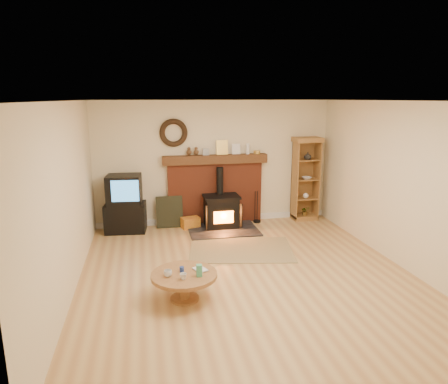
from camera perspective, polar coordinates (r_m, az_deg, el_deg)
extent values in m
plane|color=#B17F49|center=(6.27, 3.25, -11.63)|extent=(5.50, 5.50, 0.00)
cube|color=beige|center=(8.48, -1.37, 4.20)|extent=(5.00, 0.02, 2.60)
cube|color=beige|center=(3.39, 15.65, -10.48)|extent=(5.00, 0.02, 2.60)
cube|color=beige|center=(5.74, -21.47, -1.12)|extent=(0.02, 5.50, 2.60)
cube|color=beige|center=(6.91, 23.89, 0.97)|extent=(0.02, 5.50, 2.60)
cube|color=white|center=(5.69, 3.60, 12.88)|extent=(5.00, 5.50, 0.02)
cube|color=white|center=(8.74, -1.30, -3.87)|extent=(5.00, 0.04, 0.12)
torus|color=black|center=(8.23, -7.22, 8.39)|extent=(0.57, 0.11, 0.57)
cube|color=brown|center=(8.53, -1.26, -0.19)|extent=(2.00, 0.15, 1.30)
cube|color=#3C2713|center=(8.36, -1.24, 4.69)|extent=(2.20, 0.22, 0.18)
cube|color=#999999|center=(8.31, -2.62, 5.75)|extent=(0.13, 0.05, 0.14)
cube|color=gold|center=(8.38, -0.27, 6.38)|extent=(0.24, 0.06, 0.30)
cube|color=white|center=(8.45, 1.74, 6.16)|extent=(0.18, 0.05, 0.22)
cylinder|color=white|center=(8.49, 3.42, 6.17)|extent=(0.08, 0.08, 0.22)
cylinder|color=gold|center=(8.55, 4.71, 5.70)|extent=(0.14, 0.14, 0.07)
cube|color=black|center=(8.17, -0.12, -5.43)|extent=(1.40, 1.00, 0.03)
cube|color=black|center=(8.27, -0.39, -2.86)|extent=(0.67, 0.48, 0.62)
cube|color=black|center=(8.18, -0.40, -0.65)|extent=(0.73, 0.52, 0.04)
cylinder|color=black|center=(8.26, -0.60, 1.62)|extent=(0.14, 0.14, 0.56)
cube|color=orange|center=(8.04, -0.05, -3.64)|extent=(0.40, 0.02, 0.25)
cube|color=black|center=(8.04, -2.26, -3.51)|extent=(0.16, 0.21, 0.49)
cube|color=black|center=(8.16, 1.96, -3.26)|extent=(0.16, 0.21, 0.49)
cube|color=brown|center=(7.19, 2.44, -8.20)|extent=(2.00, 1.55, 0.01)
cube|color=black|center=(8.31, -13.86, -3.53)|extent=(0.84, 0.63, 0.58)
cube|color=black|center=(8.16, -14.08, 0.37)|extent=(0.71, 0.61, 0.58)
cube|color=#3786C8|center=(7.88, -13.96, 0.14)|extent=(0.52, 0.07, 0.42)
cube|color=olive|center=(9.11, 11.34, -3.48)|extent=(0.52, 0.38, 0.10)
cube|color=olive|center=(9.07, 11.14, 1.89)|extent=(0.52, 0.02, 1.67)
cube|color=olive|center=(8.81, 10.07, 1.61)|extent=(0.02, 0.38, 1.67)
cube|color=olive|center=(9.01, 13.06, 1.72)|extent=(0.02, 0.38, 1.67)
cube|color=olive|center=(8.78, 11.85, 7.33)|extent=(0.58, 0.42, 0.10)
cube|color=olive|center=(9.00, 11.46, -0.88)|extent=(0.48, 0.34, 0.02)
cube|color=olive|center=(8.91, 11.58, 1.80)|extent=(0.48, 0.34, 0.02)
cube|color=olive|center=(8.83, 11.71, 4.53)|extent=(0.48, 0.34, 0.02)
imported|color=white|center=(8.77, 11.87, 5.07)|extent=(0.16, 0.16, 0.16)
imported|color=white|center=(8.85, 11.72, 1.96)|extent=(0.21, 0.21, 0.05)
sphere|color=white|center=(8.94, 11.60, -0.52)|extent=(0.12, 0.12, 0.12)
imported|color=#479F78|center=(9.02, 11.50, -2.66)|extent=(0.18, 0.16, 0.20)
cube|color=yellow|center=(8.33, -4.79, -4.39)|extent=(0.41, 0.31, 0.23)
cube|color=black|center=(8.38, -7.79, -2.83)|extent=(0.55, 0.15, 0.66)
cylinder|color=black|center=(8.73, 4.73, -4.20)|extent=(0.16, 0.16, 0.04)
cylinder|color=black|center=(8.63, 4.45, -2.13)|extent=(0.02, 0.02, 0.70)
cylinder|color=black|center=(8.64, 4.77, -2.12)|extent=(0.02, 0.02, 0.70)
cylinder|color=brown|center=(5.57, -5.64, -14.88)|extent=(0.39, 0.39, 0.03)
cylinder|color=brown|center=(5.49, -5.68, -13.39)|extent=(0.14, 0.14, 0.30)
cylinder|color=brown|center=(5.42, -5.73, -11.73)|extent=(0.88, 0.88, 0.05)
imported|color=white|center=(5.33, -8.02, -11.44)|extent=(0.11, 0.11, 0.09)
imported|color=white|center=(5.23, -5.85, -11.91)|extent=(0.09, 0.09, 0.08)
imported|color=#4C331E|center=(5.45, -4.10, -11.16)|extent=(0.15, 0.20, 0.02)
cylinder|color=navy|center=(5.44, -6.05, -10.91)|extent=(0.06, 0.06, 0.07)
cube|color=#479F78|center=(5.28, -3.56, -11.13)|extent=(0.07, 0.07, 0.16)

